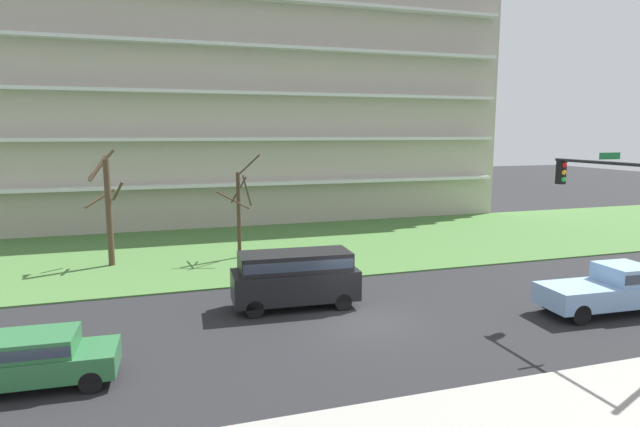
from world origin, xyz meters
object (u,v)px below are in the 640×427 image
at_px(pickup_blue_center_right, 610,288).
at_px(van_black_near_left, 295,275).
at_px(tree_far_left, 108,205).
at_px(traffic_signal_mast, 635,215).
at_px(tree_left, 240,209).
at_px(sedan_green_center_left, 36,358).

bearing_deg(pickup_blue_center_right, van_black_near_left, 162.16).
xyz_separation_m(tree_far_left, traffic_signal_mast, (17.77, -16.90, 1.15)).
xyz_separation_m(tree_left, traffic_signal_mast, (10.70, -16.47, 1.59)).
bearing_deg(tree_far_left, pickup_blue_center_right, -35.61).
bearing_deg(pickup_blue_center_right, sedan_green_center_left, -177.27).
distance_m(tree_far_left, van_black_near_left, 12.67).
relative_size(tree_far_left, tree_left, 1.05).
relative_size(tree_left, van_black_near_left, 1.14).
xyz_separation_m(tree_far_left, sedan_green_center_left, (-1.01, -14.23, -2.52)).
bearing_deg(van_black_near_left, pickup_blue_center_right, 162.40).
relative_size(tree_far_left, sedan_green_center_left, 1.42).
bearing_deg(traffic_signal_mast, sedan_green_center_left, 171.90).
distance_m(van_black_near_left, traffic_signal_mast, 12.62).
xyz_separation_m(sedan_green_center_left, traffic_signal_mast, (18.78, -2.67, 3.66)).
xyz_separation_m(tree_far_left, pickup_blue_center_right, (19.88, -14.24, -2.37)).
bearing_deg(pickup_blue_center_right, tree_left, 135.61).
xyz_separation_m(van_black_near_left, pickup_blue_center_right, (12.01, -4.51, -0.38)).
height_order(tree_far_left, van_black_near_left, tree_far_left).
height_order(pickup_blue_center_right, traffic_signal_mast, traffic_signal_mast).
xyz_separation_m(tree_left, sedan_green_center_left, (-8.09, -13.79, -2.07)).
height_order(sedan_green_center_left, pickup_blue_center_right, pickup_blue_center_right).
height_order(van_black_near_left, pickup_blue_center_right, van_black_near_left).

